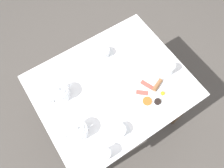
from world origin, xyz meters
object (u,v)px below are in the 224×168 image
fork_by_plate (74,65)px  teacup_with_saucer_left (104,53)px  teapot_far (78,131)px  teapot_near (60,93)px  breakfast_plate (153,93)px  napkin_folded (114,95)px  water_glass_tall (105,154)px  knife_by_plate (128,63)px  water_glass_short (169,69)px  teacup_with_saucer_right (119,131)px

fork_by_plate → teacup_with_saucer_left: bearing=78.9°
teapot_far → fork_by_plate: 0.51m
teapot_near → teapot_far: bearing=-100.8°
breakfast_plate → napkin_folded: bearing=-121.3°
water_glass_tall → fork_by_plate: bearing=167.5°
teapot_near → knife_by_plate: size_ratio=1.11×
napkin_folded → fork_by_plate: (-0.36, -0.12, -0.00)m
teapot_far → teapot_near: bearing=97.1°
teapot_near → fork_by_plate: (-0.17, 0.19, -0.05)m
breakfast_plate → teacup_with_saucer_left: teacup_with_saucer_left is taller
teapot_near → fork_by_plate: 0.26m
water_glass_short → napkin_folded: water_glass_short is taller
teacup_with_saucer_left → teacup_with_saucer_right: same height
teacup_with_saucer_left → teapot_near: bearing=-73.8°
napkin_folded → knife_by_plate: bearing=124.8°
teapot_far → water_glass_short: size_ratio=2.01×
breakfast_plate → fork_by_plate: (-0.50, -0.34, -0.01)m
teapot_far → teacup_with_saucer_right: (0.14, 0.21, -0.02)m
teacup_with_saucer_left → breakfast_plate: bearing=13.3°
water_glass_tall → knife_by_plate: bearing=133.0°
water_glass_short → water_glass_tall: bearing=-70.9°
breakfast_plate → teacup_with_saucer_right: teacup_with_saucer_right is taller
teacup_with_saucer_right → napkin_folded: (-0.23, 0.12, -0.02)m
breakfast_plate → teacup_with_saucer_left: 0.47m
napkin_folded → knife_by_plate: size_ratio=0.99×
teapot_near → water_glass_short: bearing=-25.0°
teapot_near → teacup_with_saucer_left: teapot_near is taller
breakfast_plate → water_glass_tall: 0.52m
teapot_near → water_glass_tall: bearing=-91.0°
teacup_with_saucer_right → water_glass_tall: size_ratio=1.67×
teapot_near → teacup_with_saucer_right: size_ratio=1.41×
teapot_far → teacup_with_saucer_right: teapot_far is taller
knife_by_plate → napkin_folded: bearing=-55.2°
water_glass_tall → water_glass_short: size_ratio=0.87×
water_glass_tall → teacup_with_saucer_right: bearing=115.9°
water_glass_short → breakfast_plate: bearing=-69.1°
teapot_far → fork_by_plate: (-0.46, 0.21, -0.05)m
teacup_with_saucer_left → water_glass_short: (0.38, 0.30, 0.02)m
breakfast_plate → fork_by_plate: 0.61m
teapot_far → knife_by_plate: size_ratio=1.10×
breakfast_plate → water_glass_short: bearing=110.9°
teapot_near → fork_by_plate: teapot_near is taller
teapot_near → water_glass_short: size_ratio=2.03×
fork_by_plate → knife_by_plate: (0.21, 0.34, -0.00)m
teacup_with_saucer_right → napkin_folded: bearing=153.2°
teacup_with_saucer_left → fork_by_plate: teacup_with_saucer_left is taller
teacup_with_saucer_left → water_glass_short: 0.49m
teacup_with_saucer_left → water_glass_short: size_ratio=1.44×
water_glass_short → fork_by_plate: (-0.43, -0.54, -0.05)m
teapot_near → teacup_with_saucer_left: size_ratio=1.41×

